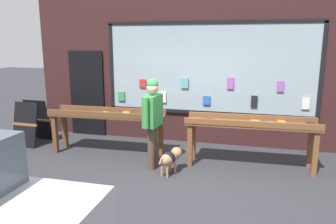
{
  "coord_description": "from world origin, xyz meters",
  "views": [
    {
      "loc": [
        1.46,
        -5.0,
        2.34
      ],
      "look_at": [
        -0.09,
        0.86,
        1.01
      ],
      "focal_mm": 35.0,
      "sensor_mm": 36.0,
      "label": 1
    }
  ],
  "objects_px": {
    "display_table_right": "(251,128)",
    "sandwich_board_sign": "(32,122)",
    "person_browsing": "(153,117)",
    "display_table_left": "(107,119)",
    "small_dog": "(170,158)"
  },
  "relations": [
    {
      "from": "display_table_right",
      "to": "sandwich_board_sign",
      "type": "distance_m",
      "value": 4.91
    },
    {
      "from": "person_browsing",
      "to": "display_table_left",
      "type": "bearing_deg",
      "value": 72.35
    },
    {
      "from": "display_table_right",
      "to": "sandwich_board_sign",
      "type": "relative_size",
      "value": 2.46
    },
    {
      "from": "display_table_right",
      "to": "small_dog",
      "type": "distance_m",
      "value": 1.61
    },
    {
      "from": "display_table_right",
      "to": "small_dog",
      "type": "xyz_separation_m",
      "value": [
        -1.36,
        -0.72,
        -0.46
      ]
    },
    {
      "from": "display_table_left",
      "to": "sandwich_board_sign",
      "type": "distance_m",
      "value": 2.02
    },
    {
      "from": "sandwich_board_sign",
      "to": "person_browsing",
      "type": "bearing_deg",
      "value": -11.18
    },
    {
      "from": "display_table_left",
      "to": "small_dog",
      "type": "height_order",
      "value": "display_table_left"
    },
    {
      "from": "display_table_right",
      "to": "person_browsing",
      "type": "bearing_deg",
      "value": -163.01
    },
    {
      "from": "display_table_right",
      "to": "sandwich_board_sign",
      "type": "height_order",
      "value": "sandwich_board_sign"
    },
    {
      "from": "small_dog",
      "to": "display_table_left",
      "type": "bearing_deg",
      "value": 85.07
    },
    {
      "from": "person_browsing",
      "to": "sandwich_board_sign",
      "type": "relative_size",
      "value": 1.71
    },
    {
      "from": "small_dog",
      "to": "sandwich_board_sign",
      "type": "xyz_separation_m",
      "value": [
        -3.54,
        0.93,
        0.2
      ]
    },
    {
      "from": "person_browsing",
      "to": "small_dog",
      "type": "distance_m",
      "value": 0.81
    },
    {
      "from": "display_table_left",
      "to": "person_browsing",
      "type": "height_order",
      "value": "person_browsing"
    }
  ]
}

